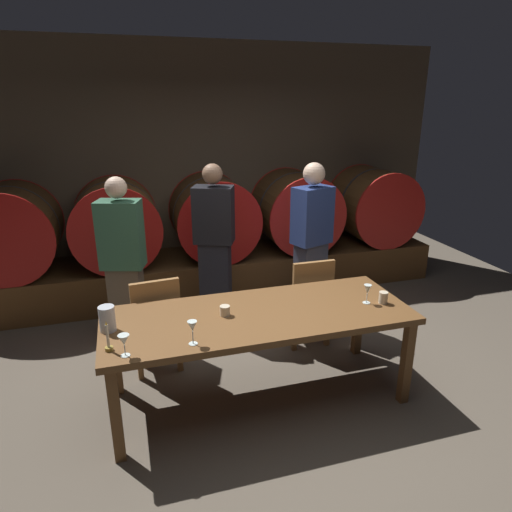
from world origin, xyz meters
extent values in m
plane|color=brown|center=(0.00, 0.00, 0.00)|extent=(8.05, 8.05, 0.00)
cube|color=brown|center=(0.00, 2.73, 1.47)|extent=(6.19, 0.24, 2.93)
cube|color=brown|center=(0.00, 2.18, 0.23)|extent=(5.58, 0.90, 0.46)
cylinder|color=#513319|center=(-2.17, 2.18, 0.94)|extent=(0.96, 0.82, 0.96)
cylinder|color=#9E1411|center=(-2.17, 1.75, 0.94)|extent=(0.97, 0.03, 0.97)
cylinder|color=#9E1411|center=(-2.17, 2.60, 0.94)|extent=(0.97, 0.03, 0.97)
cylinder|color=#2D2D33|center=(-2.17, 2.18, 0.94)|extent=(0.96, 0.04, 0.96)
cylinder|color=brown|center=(-1.10, 2.18, 0.94)|extent=(0.96, 0.82, 0.96)
cylinder|color=#9E1411|center=(-1.10, 1.75, 0.94)|extent=(0.97, 0.03, 0.97)
cylinder|color=#9E1411|center=(-1.10, 2.60, 0.94)|extent=(0.97, 0.03, 0.97)
cylinder|color=#2D2D33|center=(-1.10, 2.18, 0.94)|extent=(0.96, 0.04, 0.96)
cylinder|color=#513319|center=(0.02, 2.18, 0.94)|extent=(0.96, 0.82, 0.96)
cylinder|color=#9E1411|center=(0.02, 1.75, 0.94)|extent=(0.97, 0.03, 0.97)
cylinder|color=#9E1411|center=(0.02, 2.60, 0.94)|extent=(0.97, 0.03, 0.97)
cylinder|color=#2D2D33|center=(0.02, 2.18, 0.94)|extent=(0.96, 0.04, 0.96)
cylinder|color=#513319|center=(1.07, 2.18, 0.94)|extent=(0.96, 0.82, 0.96)
cylinder|color=#B21C16|center=(1.07, 1.75, 0.94)|extent=(0.97, 0.03, 0.97)
cylinder|color=#B21C16|center=(1.07, 2.60, 0.94)|extent=(0.97, 0.03, 0.97)
cylinder|color=#2D2D33|center=(1.07, 2.18, 0.94)|extent=(0.96, 0.04, 0.96)
cylinder|color=brown|center=(2.17, 2.18, 0.94)|extent=(0.96, 0.82, 0.96)
cylinder|color=#B21C16|center=(2.17, 1.75, 0.94)|extent=(0.97, 0.03, 0.97)
cylinder|color=#B21C16|center=(2.17, 2.60, 0.94)|extent=(0.97, 0.03, 0.97)
cylinder|color=#2D2D33|center=(2.17, 2.18, 0.94)|extent=(0.96, 0.04, 0.96)
cube|color=brown|center=(-0.10, -0.08, 0.72)|extent=(2.31, 0.88, 0.05)
cube|color=brown|center=(-1.18, -0.46, 0.35)|extent=(0.07, 0.07, 0.69)
cube|color=brown|center=(0.97, -0.46, 0.35)|extent=(0.07, 0.07, 0.69)
cube|color=brown|center=(-1.18, 0.30, 0.35)|extent=(0.07, 0.07, 0.69)
cube|color=brown|center=(0.97, 0.30, 0.35)|extent=(0.07, 0.07, 0.69)
cube|color=olive|center=(-0.84, 0.63, 0.44)|extent=(0.44, 0.44, 0.04)
cube|color=olive|center=(-0.82, 0.45, 0.67)|extent=(0.40, 0.08, 0.42)
cube|color=olive|center=(-0.69, 0.82, 0.21)|extent=(0.05, 0.05, 0.42)
cube|color=olive|center=(-1.03, 0.78, 0.21)|extent=(0.05, 0.05, 0.42)
cube|color=olive|center=(-0.65, 0.48, 0.21)|extent=(0.05, 0.05, 0.42)
cube|color=olive|center=(-0.99, 0.45, 0.21)|extent=(0.05, 0.05, 0.42)
cube|color=olive|center=(0.60, 0.69, 0.44)|extent=(0.40, 0.40, 0.04)
cube|color=olive|center=(0.60, 0.51, 0.67)|extent=(0.40, 0.04, 0.42)
cube|color=olive|center=(0.77, 0.85, 0.21)|extent=(0.04, 0.04, 0.42)
cube|color=olive|center=(0.43, 0.86, 0.21)|extent=(0.04, 0.04, 0.42)
cube|color=olive|center=(0.77, 0.51, 0.21)|extent=(0.04, 0.04, 0.42)
cube|color=olive|center=(0.43, 0.52, 0.21)|extent=(0.04, 0.04, 0.42)
cube|color=brown|center=(-1.05, 1.08, 0.40)|extent=(0.35, 0.28, 0.80)
cube|color=#336047|center=(-1.05, 1.08, 1.11)|extent=(0.43, 0.34, 0.62)
sphere|color=beige|center=(-1.05, 1.08, 1.54)|extent=(0.19, 0.19, 0.19)
cube|color=black|center=(-0.17, 1.20, 0.47)|extent=(0.35, 0.30, 0.93)
cube|color=black|center=(-0.17, 1.20, 1.21)|extent=(0.44, 0.37, 0.55)
sphere|color=#8C664C|center=(-0.17, 1.20, 1.60)|extent=(0.20, 0.20, 0.20)
cube|color=#33384C|center=(0.80, 1.04, 0.44)|extent=(0.35, 0.29, 0.88)
cube|color=navy|center=(0.80, 1.04, 1.17)|extent=(0.44, 0.35, 0.57)
sphere|color=beige|center=(0.80, 1.04, 1.58)|extent=(0.22, 0.22, 0.22)
cylinder|color=olive|center=(-1.17, -0.32, 0.76)|extent=(0.05, 0.05, 0.02)
cylinder|color=#EDE5CC|center=(-1.17, -0.32, 0.85)|extent=(0.02, 0.02, 0.16)
cone|color=yellow|center=(-1.17, -0.32, 0.94)|extent=(0.01, 0.01, 0.02)
cylinder|color=silver|center=(-1.18, -0.04, 0.84)|extent=(0.11, 0.11, 0.18)
cylinder|color=silver|center=(-1.08, -0.42, 0.75)|extent=(0.06, 0.06, 0.00)
cylinder|color=silver|center=(-1.08, -0.42, 0.79)|extent=(0.01, 0.01, 0.07)
cone|color=silver|center=(-1.08, -0.42, 0.86)|extent=(0.07, 0.07, 0.07)
cylinder|color=silver|center=(-0.65, -0.39, 0.75)|extent=(0.06, 0.06, 0.00)
cylinder|color=silver|center=(-0.65, -0.39, 0.79)|extent=(0.01, 0.01, 0.09)
cone|color=silver|center=(-0.65, -0.39, 0.87)|extent=(0.06, 0.06, 0.07)
cylinder|color=silver|center=(0.77, -0.15, 0.75)|extent=(0.06, 0.06, 0.00)
cylinder|color=silver|center=(0.77, -0.15, 0.79)|extent=(0.01, 0.01, 0.07)
cone|color=silver|center=(0.77, -0.15, 0.86)|extent=(0.06, 0.06, 0.08)
cylinder|color=beige|center=(-0.35, -0.04, 0.78)|extent=(0.08, 0.08, 0.08)
cylinder|color=beige|center=(0.89, -0.19, 0.79)|extent=(0.07, 0.07, 0.09)
camera|label=1|loc=(-1.00, -3.01, 2.26)|focal=31.67mm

